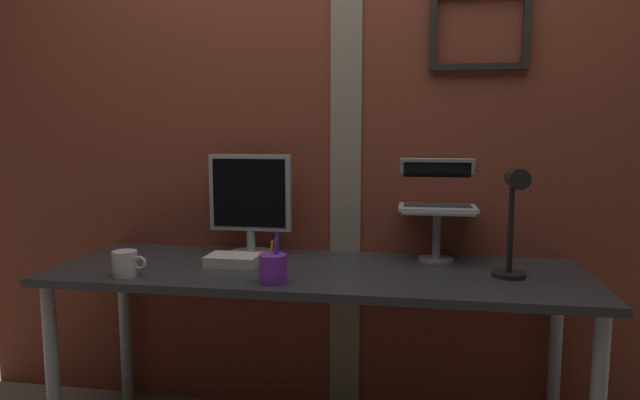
{
  "coord_description": "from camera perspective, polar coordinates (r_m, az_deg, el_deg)",
  "views": [
    {
      "loc": [
        0.35,
        -2.06,
        1.25
      ],
      "look_at": [
        -0.01,
        0.07,
        0.98
      ],
      "focal_mm": 31.17,
      "sensor_mm": 36.0,
      "label": 1
    }
  ],
  "objects": [
    {
      "name": "brick_wall_back",
      "position": [
        2.44,
        1.26,
        6.0
      ],
      "size": [
        3.34,
        0.16,
        2.4
      ],
      "color": "brown",
      "rests_on": "ground_plane"
    },
    {
      "name": "desk",
      "position": [
        2.14,
        -0.45,
        -8.87
      ],
      "size": [
        2.01,
        0.64,
        0.73
      ],
      "color": "#333338",
      "rests_on": "ground_plane"
    },
    {
      "name": "monitor",
      "position": [
        2.34,
        -7.17,
        0.14
      ],
      "size": [
        0.35,
        0.18,
        0.42
      ],
      "color": "#ADB2B7",
      "rests_on": "desk"
    },
    {
      "name": "laptop_stand",
      "position": [
        2.26,
        11.91,
        -2.64
      ],
      "size": [
        0.28,
        0.22,
        0.21
      ],
      "color": "gray",
      "rests_on": "desk"
    },
    {
      "name": "laptop",
      "position": [
        2.31,
        11.92,
        0.6
      ],
      "size": [
        0.3,
        0.27,
        0.2
      ],
      "color": "#ADB2B7",
      "rests_on": "laptop_stand"
    },
    {
      "name": "desk_lamp",
      "position": [
        2.02,
        19.3,
        -1.03
      ],
      "size": [
        0.12,
        0.2,
        0.4
      ],
      "color": "black",
      "rests_on": "desk"
    },
    {
      "name": "pen_cup",
      "position": [
        1.92,
        -4.84,
        -7.0
      ],
      "size": [
        0.1,
        0.1,
        0.18
      ],
      "color": "purple",
      "rests_on": "desk"
    },
    {
      "name": "coffee_mug",
      "position": [
        2.12,
        -19.34,
        -6.17
      ],
      "size": [
        0.13,
        0.09,
        0.09
      ],
      "color": "silver",
      "rests_on": "desk"
    },
    {
      "name": "paper_clutter_stack",
      "position": [
        2.2,
        -8.88,
        -6.11
      ],
      "size": [
        0.2,
        0.14,
        0.04
      ],
      "primitive_type": "cube",
      "rotation": [
        0.0,
        0.0,
        -0.01
      ],
      "color": "silver",
      "rests_on": "desk"
    }
  ]
}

